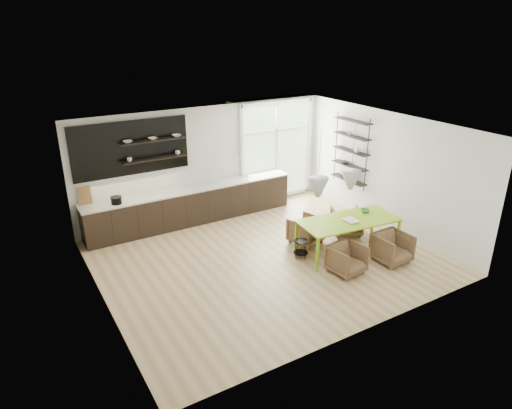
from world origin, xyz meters
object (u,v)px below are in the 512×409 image
dining_table (348,222)px  armchair_front_left (347,259)px  armchair_front_right (392,248)px  armchair_back_left (306,230)px  wire_stool (301,247)px  armchair_back_right (347,221)px

dining_table → armchair_front_left: 1.00m
armchair_front_right → armchair_back_left: bearing=120.8°
armchair_front_left → wire_stool: 1.10m
armchair_front_left → armchair_back_left: bearing=78.9°
armchair_back_right → wire_stool: 1.75m
dining_table → armchair_front_left: (-0.59, -0.67, -0.45)m
armchair_back_left → wire_stool: bearing=30.2°
wire_stool → dining_table: bearing=-18.7°
armchair_front_left → wire_stool: armchair_front_left is taller
armchair_front_right → armchair_front_left: bearing=171.6°
armchair_back_right → wire_stool: armchair_back_right is taller
dining_table → armchair_back_right: size_ratio=3.30×
armchair_back_left → armchair_front_left: armchair_back_left is taller
dining_table → armchair_back_right: bearing=55.4°
armchair_back_right → wire_stool: (-1.69, -0.43, -0.05)m
armchair_front_left → wire_stool: (-0.43, 1.01, -0.04)m
dining_table → armchair_front_left: dining_table is taller
dining_table → armchair_front_right: 1.08m
armchair_back_left → armchair_back_right: 1.17m
armchair_front_left → armchair_front_right: bearing=-15.0°
armchair_front_right → wire_stool: (-1.59, 1.16, -0.06)m
armchair_front_left → armchair_front_right: size_ratio=0.94×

